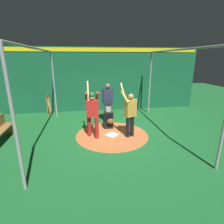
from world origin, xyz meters
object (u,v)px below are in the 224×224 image
object	(u,v)px
home_plate	(112,135)
bat_rack	(49,104)
visitor	(130,112)
baseball_1	(126,126)
batter	(92,110)
umpire	(108,101)
catcher	(108,120)
baseball_0	(110,135)

from	to	relation	value
home_plate	bat_rack	xyz separation A→B (m)	(-3.41, -2.96, 0.48)
visitor	baseball_1	world-z (taller)	visitor
bat_rack	batter	bearing A→B (deg)	32.49
umpire	catcher	bearing A→B (deg)	-5.71
umpire	baseball_1	bearing A→B (deg)	43.51
baseball_0	batter	bearing A→B (deg)	-91.47
bat_rack	baseball_1	size ratio (longest dim) A/B	14.20
catcher	visitor	size ratio (longest dim) A/B	0.46
home_plate	umpire	xyz separation A→B (m)	(-1.52, 0.04, 1.03)
bat_rack	baseball_1	world-z (taller)	bat_rack
home_plate	batter	bearing A→B (deg)	-85.84
baseball_1	visitor	bearing A→B (deg)	-5.26
visitor	baseball_1	xyz separation A→B (m)	(-0.99, 0.09, -0.93)
batter	bat_rack	distance (m)	4.15
home_plate	bat_rack	distance (m)	4.54
visitor	home_plate	bearing A→B (deg)	-130.14
home_plate	umpire	size ratio (longest dim) A/B	0.23
baseball_1	bat_rack	bearing A→B (deg)	-125.48
bat_rack	baseball_0	size ratio (longest dim) A/B	14.20
baseball_0	visitor	bearing A→B (deg)	78.35
catcher	bat_rack	xyz separation A→B (m)	(-2.63, -2.92, 0.12)
catcher	baseball_0	xyz separation A→B (m)	(0.86, -0.04, -0.33)
batter	baseball_1	xyz separation A→B (m)	(-0.83, 1.50, -1.02)
batter	catcher	distance (m)	1.30
home_plate	baseball_1	distance (m)	1.08
home_plate	visitor	distance (m)	1.19
home_plate	baseball_1	world-z (taller)	baseball_1
umpire	baseball_1	world-z (taller)	umpire
home_plate	batter	world-z (taller)	batter
home_plate	batter	distance (m)	1.30
batter	umpire	size ratio (longest dim) A/B	1.14
umpire	baseball_1	distance (m)	1.43
visitor	baseball_0	size ratio (longest dim) A/B	27.68
batter	baseball_0	size ratio (longest dim) A/B	28.37
catcher	baseball_0	world-z (taller)	catcher
baseball_1	catcher	bearing A→B (deg)	-91.04
catcher	umpire	distance (m)	0.99
baseball_0	catcher	bearing A→B (deg)	177.28
home_plate	baseball_0	xyz separation A→B (m)	(0.07, -0.07, 0.03)
home_plate	catcher	size ratio (longest dim) A/B	0.44
batter	baseball_0	world-z (taller)	batter
baseball_1	home_plate	bearing A→B (deg)	-44.11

